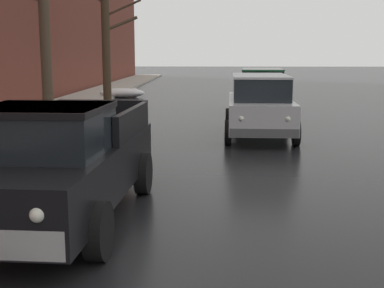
# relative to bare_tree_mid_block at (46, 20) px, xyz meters

# --- Properties ---
(left_sidewalk_slab) EXTENTS (2.77, 80.00, 0.13)m
(left_sidewalk_slab) POSITION_rel_bare_tree_mid_block_xyz_m (-1.59, 2.48, -3.36)
(left_sidewalk_slab) COLOR #A8A399
(left_sidewalk_slab) RESTS_ON ground
(snow_bank_near_corner_left) EXTENTS (2.51, 1.01, 0.53)m
(snow_bank_near_corner_left) POSITION_rel_bare_tree_mid_block_xyz_m (0.24, 12.97, -3.17)
(snow_bank_near_corner_left) COLOR white
(snow_bank_near_corner_left) RESTS_ON ground
(snow_bank_mid_block_left) EXTENTS (1.71, 1.37, 0.77)m
(snow_bank_mid_block_left) POSITION_rel_bare_tree_mid_block_xyz_m (0.41, 1.98, -3.06)
(snow_bank_mid_block_left) COLOR white
(snow_bank_mid_block_left) RESTS_ON ground
(bare_tree_mid_block) EXTENTS (1.37, 3.24, 6.36)m
(bare_tree_mid_block) POSITION_rel_bare_tree_mid_block_xyz_m (0.00, 0.00, 0.00)
(bare_tree_mid_block) COLOR #4C3D2D
(bare_tree_mid_block) RESTS_ON ground
(bare_tree_far_down_block) EXTENTS (3.60, 2.13, 7.11)m
(bare_tree_far_down_block) POSITION_rel_bare_tree_mid_block_xyz_m (-0.00, 9.71, 0.38)
(bare_tree_far_down_block) COLOR #423323
(bare_tree_far_down_block) RESTS_ON ground
(pickup_truck_black_approaching_near_lane) EXTENTS (2.29, 5.17, 1.76)m
(pickup_truck_black_approaching_near_lane) POSITION_rel_bare_tree_mid_block_xyz_m (2.81, -8.87, -2.55)
(pickup_truck_black_approaching_near_lane) COLOR black
(pickup_truck_black_approaching_near_lane) RESTS_ON ground
(suv_silver_parked_kerbside_close) EXTENTS (2.15, 4.89, 1.82)m
(suv_silver_parked_kerbside_close) POSITION_rel_bare_tree_mid_block_xyz_m (6.48, -0.77, -2.44)
(suv_silver_parked_kerbside_close) COLOR #B7B7BC
(suv_silver_parked_kerbside_close) RESTS_ON ground
(suv_green_parked_kerbside_mid) EXTENTS (2.34, 4.50, 1.82)m
(suv_green_parked_kerbside_mid) POSITION_rel_bare_tree_mid_block_xyz_m (7.19, 5.58, -2.44)
(suv_green_parked_kerbside_mid) COLOR #1E5633
(suv_green_parked_kerbside_mid) RESTS_ON ground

